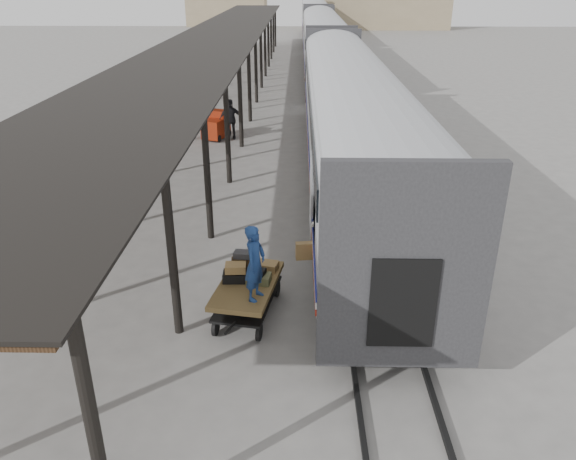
{
  "coord_description": "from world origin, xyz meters",
  "views": [
    {
      "loc": [
        1.32,
        -12.56,
        7.38
      ],
      "look_at": [
        1.08,
        -0.14,
        1.7
      ],
      "focal_mm": 35.0,
      "sensor_mm": 36.0,
      "label": 1
    }
  ],
  "objects_px": {
    "porter": "(255,263)",
    "pedestrian": "(231,119)",
    "baggage_cart": "(248,291)",
    "luggage_tug": "(216,126)"
  },
  "relations": [
    {
      "from": "baggage_cart",
      "to": "pedestrian",
      "type": "distance_m",
      "value": 15.7
    },
    {
      "from": "luggage_tug",
      "to": "porter",
      "type": "height_order",
      "value": "porter"
    },
    {
      "from": "pedestrian",
      "to": "luggage_tug",
      "type": "bearing_deg",
      "value": -16.16
    },
    {
      "from": "baggage_cart",
      "to": "pedestrian",
      "type": "height_order",
      "value": "pedestrian"
    },
    {
      "from": "baggage_cart",
      "to": "porter",
      "type": "xyz_separation_m",
      "value": [
        0.25,
        -0.65,
        1.08
      ]
    },
    {
      "from": "porter",
      "to": "pedestrian",
      "type": "xyz_separation_m",
      "value": [
        -2.37,
        16.2,
        -0.75
      ]
    },
    {
      "from": "luggage_tug",
      "to": "pedestrian",
      "type": "distance_m",
      "value": 0.85
    },
    {
      "from": "baggage_cart",
      "to": "luggage_tug",
      "type": "distance_m",
      "value": 15.92
    },
    {
      "from": "pedestrian",
      "to": "porter",
      "type": "bearing_deg",
      "value": 90.46
    },
    {
      "from": "baggage_cart",
      "to": "luggage_tug",
      "type": "xyz_separation_m",
      "value": [
        -2.87,
        15.66,
        -0.04
      ]
    }
  ]
}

